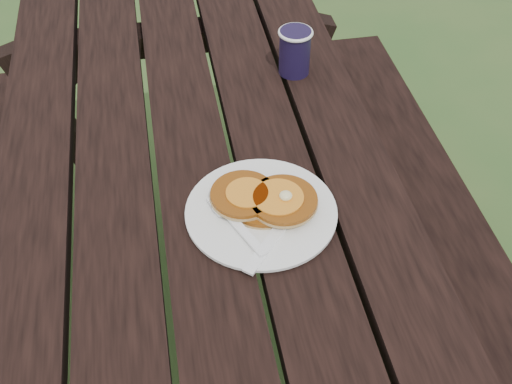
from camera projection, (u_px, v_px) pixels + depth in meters
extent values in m
cube|color=black|center=(198.00, 193.00, 1.19)|extent=(0.75, 1.80, 0.04)
cube|color=black|center=(446.00, 254.00, 1.48)|extent=(0.25, 1.80, 0.04)
cylinder|color=white|center=(261.00, 212.00, 1.13)|extent=(0.30, 0.30, 0.01)
cylinder|color=#87450F|center=(263.00, 203.00, 1.13)|extent=(0.12, 0.12, 0.01)
cylinder|color=#87450F|center=(243.00, 195.00, 1.12)|extent=(0.11, 0.11, 0.01)
cylinder|color=#87450F|center=(283.00, 200.00, 1.11)|extent=(0.12, 0.12, 0.01)
cylinder|color=#C5731C|center=(278.00, 197.00, 1.11)|extent=(0.09, 0.09, 0.00)
ellipsoid|color=#F4E59E|center=(286.00, 196.00, 1.11)|extent=(0.02, 0.02, 0.01)
cube|color=white|center=(274.00, 236.00, 1.08)|extent=(0.13, 0.15, 0.00)
cylinder|color=black|center=(295.00, 52.00, 1.40)|extent=(0.07, 0.07, 0.10)
torus|color=white|center=(296.00, 32.00, 1.37)|extent=(0.08, 0.08, 0.01)
cylinder|color=black|center=(296.00, 33.00, 1.37)|extent=(0.06, 0.06, 0.01)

